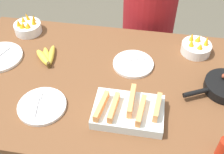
# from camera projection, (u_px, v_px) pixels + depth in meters

# --- Properties ---
(dining_table) EXTENTS (1.68, 0.95, 0.75)m
(dining_table) POSITION_uv_depth(u_px,v_px,m) (112.00, 93.00, 1.53)
(dining_table) COLOR brown
(dining_table) RESTS_ON ground_plane
(banana_bunch) EXTENTS (0.14, 0.19, 0.04)m
(banana_bunch) POSITION_uv_depth(u_px,v_px,m) (47.00, 57.00, 1.57)
(banana_bunch) COLOR gold
(banana_bunch) RESTS_ON dining_table
(melon_tray) EXTENTS (0.32, 0.22, 0.10)m
(melon_tray) POSITION_uv_depth(u_px,v_px,m) (128.00, 111.00, 1.28)
(melon_tray) COLOR silver
(melon_tray) RESTS_ON dining_table
(empty_plate_near_front) EXTENTS (0.23, 0.23, 0.02)m
(empty_plate_near_front) POSITION_uv_depth(u_px,v_px,m) (42.00, 106.00, 1.34)
(empty_plate_near_front) COLOR white
(empty_plate_near_front) RESTS_ON dining_table
(empty_plate_far_left) EXTENTS (0.22, 0.22, 0.02)m
(empty_plate_far_left) POSITION_uv_depth(u_px,v_px,m) (133.00, 64.00, 1.55)
(empty_plate_far_left) COLOR white
(empty_plate_far_left) RESTS_ON dining_table
(fruit_bowl_mango) EXTENTS (0.17, 0.17, 0.11)m
(fruit_bowl_mango) POSITION_uv_depth(u_px,v_px,m) (28.00, 27.00, 1.74)
(fruit_bowl_mango) COLOR white
(fruit_bowl_mango) RESTS_ON dining_table
(fruit_bowl_citrus) EXTENTS (0.17, 0.17, 0.11)m
(fruit_bowl_citrus) POSITION_uv_depth(u_px,v_px,m) (196.00, 47.00, 1.61)
(fruit_bowl_citrus) COLOR white
(fruit_bowl_citrus) RESTS_ON dining_table
(person_figure) EXTENTS (0.40, 0.40, 1.20)m
(person_figure) POSITION_uv_depth(u_px,v_px,m) (146.00, 41.00, 2.13)
(person_figure) COLOR black
(person_figure) RESTS_ON ground_plane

